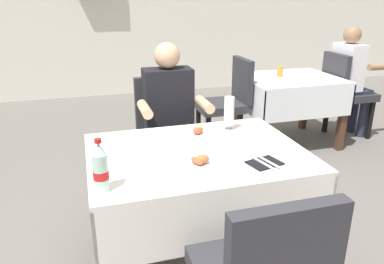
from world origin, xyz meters
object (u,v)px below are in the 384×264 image
Objects in this scene: chair_far_diner_seat at (166,132)px; seated_diner_far at (170,117)px; background_chair_right at (345,90)px; plate_far_diner at (198,133)px; background_chair_left at (227,99)px; napkin_cutlery_set at (265,163)px; cola_bottle_primary at (100,169)px; beer_glass_left at (229,113)px; background_dining_table at (289,94)px; background_patron at (351,76)px; plate_near_camera at (200,162)px; background_table_tumbler at (280,72)px; main_dining_table at (197,177)px.

chair_far_diner_seat is 0.77× the size of seated_diner_far.
background_chair_right is at bearing 21.65° from seated_diner_far.
seated_diner_far is 5.56× the size of plate_far_diner.
background_chair_left is 1.43m from background_chair_right.
napkin_cutlery_set is 2.73m from background_chair_right.
background_chair_left is (0.81, 0.89, -0.16)m from seated_diner_far.
seated_diner_far is at bearing 61.98° from cola_bottle_primary.
napkin_cutlery_set is at bearing 3.71° from cola_bottle_primary.
beer_glass_left is 0.22× the size of background_dining_table.
plate_near_camera is at bearing -142.31° from background_patron.
plate_far_diner is at bearing -136.33° from background_dining_table.
background_table_tumbler is at bearing 33.70° from seated_diner_far.
plate_near_camera is (-0.05, -0.92, 0.05)m from seated_diner_far.
beer_glass_left is at bearing 53.46° from plate_near_camera.
main_dining_table is 5.51× the size of beer_glass_left.
chair_far_diner_seat is at bearing 97.37° from plate_far_diner.
background_table_tumbler is (-0.81, 0.06, 0.24)m from background_chair_right.
seated_diner_far is 1.21m from background_chair_left.
cola_bottle_primary is at bearing -134.74° from background_table_tumbler.
background_dining_table is (1.46, 1.39, -0.20)m from plate_far_diner.
background_table_tumbler is (1.43, 0.95, 0.09)m from seated_diner_far.
background_table_tumbler is (-0.10, 0.06, 0.23)m from background_dining_table.
background_table_tumbler is (1.99, 2.01, -0.06)m from cola_bottle_primary.
napkin_cutlery_set is 0.20× the size of background_chair_right.
background_chair_left is at bearing 63.10° from main_dining_table.
chair_far_diner_seat reaches higher than plate_near_camera.
background_table_tumbler reaches higher than napkin_cutlery_set.
background_dining_table is at bearing -180.00° from background_patron.
plate_near_camera is at bearing 14.97° from cola_bottle_primary.
seated_diner_far is 1.25× the size of background_dining_table.
cola_bottle_primary is at bearing -137.02° from background_dining_table.
background_table_tumbler reaches higher than background_dining_table.
background_chair_right reaches higher than beer_glass_left.
background_patron is (2.85, 1.95, -0.14)m from cola_bottle_primary.
background_patron is at bearing -4.31° from background_table_tumbler.
background_chair_left reaches higher than beer_glass_left.
beer_glass_left is 1.47m from background_chair_left.
background_table_tumbler is (1.37, 1.46, 0.04)m from plate_far_diner.
background_dining_table is at bearing 43.67° from plate_far_diner.
main_dining_table is at bearing 77.37° from plate_near_camera.
background_patron is (2.01, 1.89, -0.04)m from napkin_cutlery_set.
plate_far_diner is at bearing 41.31° from cola_bottle_primary.
cola_bottle_primary is 0.26× the size of background_chair_left.
background_patron is at bearing 0.00° from background_chair_left.
background_chair_left is (0.53, 1.89, -0.19)m from napkin_cutlery_set.
seated_diner_far is 5.37× the size of plate_near_camera.
seated_diner_far reaches higher than background_table_tumbler.
cola_bottle_primary is 0.25× the size of background_dining_table.
beer_glass_left is at bearing 35.20° from cola_bottle_primary.
plate_near_camera is 1.19× the size of napkin_cutlery_set.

